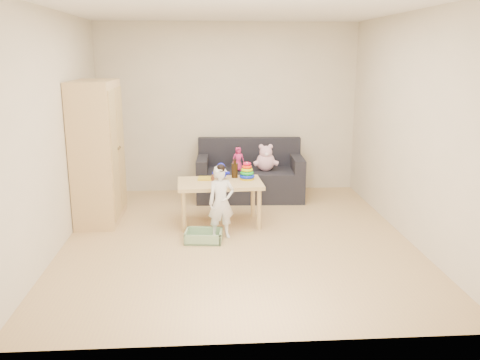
{
  "coord_description": "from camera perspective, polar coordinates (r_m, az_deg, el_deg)",
  "views": [
    {
      "loc": [
        -0.35,
        -5.66,
        2.12
      ],
      "look_at": [
        0.05,
        0.25,
        0.65
      ],
      "focal_mm": 38.0,
      "sensor_mm": 36.0,
      "label": 1
    }
  ],
  "objects": [
    {
      "name": "room",
      "position": [
        5.73,
        -0.33,
        5.71
      ],
      "size": [
        4.5,
        4.5,
        4.5
      ],
      "color": "tan",
      "rests_on": "ground"
    },
    {
      "name": "pink_bear",
      "position": [
        7.51,
        2.9,
        2.31
      ],
      "size": [
        0.33,
        0.3,
        0.33
      ],
      "primitive_type": null,
      "rotation": [
        0.0,
        0.0,
        0.2
      ],
      "color": "#E7AABD",
      "rests_on": "sofa"
    },
    {
      "name": "brown_bottle",
      "position": [
        6.6,
        -0.6,
        1.15
      ],
      "size": [
        0.08,
        0.08,
        0.24
      ],
      "color": "black",
      "rests_on": "play_table"
    },
    {
      "name": "play_table",
      "position": [
        6.48,
        -2.25,
        -2.58
      ],
      "size": [
        1.09,
        0.72,
        0.56
      ],
      "primitive_type": "cube",
      "rotation": [
        0.0,
        0.0,
        0.05
      ],
      "color": "tan",
      "rests_on": "ground"
    },
    {
      "name": "blue_plush",
      "position": [
        6.52,
        -2.14,
        1.05
      ],
      "size": [
        0.21,
        0.19,
        0.22
      ],
      "primitive_type": null,
      "rotation": [
        0.0,
        0.0,
        -0.27
      ],
      "color": "#181EE0",
      "rests_on": "play_table"
    },
    {
      "name": "ring_stacker",
      "position": [
        6.5,
        0.79,
        0.84
      ],
      "size": [
        0.2,
        0.2,
        0.23
      ],
      "color": "#C9A70A",
      "rests_on": "play_table"
    },
    {
      "name": "wardrobe",
      "position": [
        6.76,
        -15.69,
        3.04
      ],
      "size": [
        0.5,
        1.0,
        1.81
      ],
      "primitive_type": "cube",
      "color": "tan",
      "rests_on": "ground"
    },
    {
      "name": "yellow_book",
      "position": [
        6.56,
        -3.82,
        0.19
      ],
      "size": [
        0.22,
        0.22,
        0.02
      ],
      "primitive_type": "cube",
      "rotation": [
        0.0,
        0.0,
        -0.08
      ],
      "color": "gold",
      "rests_on": "play_table"
    },
    {
      "name": "wooden_figure",
      "position": [
        6.36,
        -3.1,
        0.18
      ],
      "size": [
        0.04,
        0.04,
        0.1
      ],
      "primitive_type": null,
      "rotation": [
        0.0,
        0.0,
        0.08
      ],
      "color": "brown",
      "rests_on": "play_table"
    },
    {
      "name": "toddler",
      "position": [
        5.96,
        -2.12,
        -2.63
      ],
      "size": [
        0.35,
        0.28,
        0.85
      ],
      "primitive_type": "imported",
      "rotation": [
        0.0,
        0.0,
        0.24
      ],
      "color": "white",
      "rests_on": "ground"
    },
    {
      "name": "doll",
      "position": [
        7.47,
        -0.2,
        2.34
      ],
      "size": [
        0.19,
        0.15,
        0.35
      ],
      "primitive_type": "imported",
      "rotation": [
        0.0,
        0.0,
        0.16
      ],
      "color": "#DA2971",
      "rests_on": "sofa"
    },
    {
      "name": "sofa",
      "position": [
        7.64,
        1.12,
        -0.44
      ],
      "size": [
        1.61,
        0.86,
        0.44
      ],
      "primitive_type": "cube",
      "rotation": [
        0.0,
        0.0,
        -0.05
      ],
      "color": "black",
      "rests_on": "ground"
    },
    {
      "name": "storage_bin",
      "position": [
        5.96,
        -4.1,
        -6.28
      ],
      "size": [
        0.45,
        0.36,
        0.13
      ],
      "primitive_type": null,
      "rotation": [
        0.0,
        0.0,
        -0.1
      ],
      "color": "#7EA275",
      "rests_on": "ground"
    }
  ]
}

